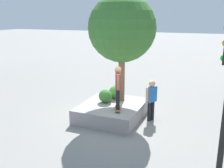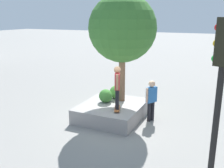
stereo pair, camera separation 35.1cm
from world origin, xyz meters
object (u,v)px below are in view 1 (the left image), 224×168
object	(u,v)px
planter_ledge	(112,111)
skateboarder	(118,85)
skateboard	(118,109)
plaza_tree	(122,29)
passerby_with_bag	(151,97)

from	to	relation	value
planter_ledge	skateboarder	size ratio (longest dim) A/B	1.66
skateboard	skateboarder	world-z (taller)	skateboarder
planter_ledge	skateboard	world-z (taller)	skateboard
plaza_tree	passerby_with_bag	world-z (taller)	plaza_tree
plaza_tree	skateboarder	size ratio (longest dim) A/B	2.68
passerby_with_bag	plaza_tree	bearing A→B (deg)	-99.76
planter_ledge	passerby_with_bag	bearing A→B (deg)	103.02
planter_ledge	plaza_tree	xyz separation A→B (m)	(-0.63, 0.20, 3.50)
plaza_tree	skateboard	xyz separation A→B (m)	(1.21, 0.30, -3.13)
skateboard	passerby_with_bag	world-z (taller)	passerby_with_bag
planter_ledge	skateboard	xyz separation A→B (m)	(0.58, 0.49, 0.37)
planter_ledge	skateboard	size ratio (longest dim) A/B	3.50
skateboarder	passerby_with_bag	xyz separation A→B (m)	(-0.96, 1.14, -0.68)
skateboarder	passerby_with_bag	world-z (taller)	skateboarder
skateboard	passerby_with_bag	distance (m)	1.53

